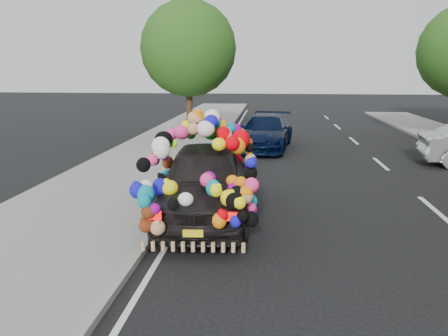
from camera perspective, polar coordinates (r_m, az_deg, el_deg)
The scene contains 7 objects.
ground at distance 10.45m, azimuth 6.78°, elevation -4.77°, with size 100.00×100.00×0.00m, color black.
sidewalk at distance 11.21m, azimuth -15.81°, elevation -3.64°, with size 4.00×60.00×0.12m, color gray.
kerb at distance 10.65m, azimuth -5.99°, elevation -4.05°, with size 0.15×60.00×0.13m, color gray.
lane_markings at distance 11.11m, azimuth 25.75°, elevation -4.88°, with size 6.00×50.00×0.01m, color silver, non-canonical shape.
tree_near_sidewalk at distance 19.82m, azimuth -4.67°, elevation 15.25°, with size 4.20×4.20×6.13m.
plush_art_car at distance 9.34m, azimuth -2.51°, elevation 0.46°, with size 2.50×4.93×2.22m.
navy_sedan at distance 17.78m, azimuth 5.45°, elevation 4.73°, with size 1.89×4.65×1.35m, color black.
Camera 1 is at (-0.19, -9.97, 3.12)m, focal length 35.00 mm.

